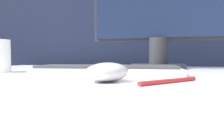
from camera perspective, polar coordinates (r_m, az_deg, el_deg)
partition_panel at (r=1.33m, az=8.35°, el=-4.39°), size 5.00×0.03×1.22m
computer_mouse_near at (r=0.41m, az=-1.09°, el=-0.51°), size 0.10×0.13×0.04m
keyboard at (r=0.62m, az=-1.31°, el=0.12°), size 0.42×0.18×0.02m
monitor at (r=0.94m, az=12.12°, el=14.68°), size 0.55×0.22×0.45m
pen at (r=0.40m, az=14.83°, el=-2.76°), size 0.10×0.12×0.01m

